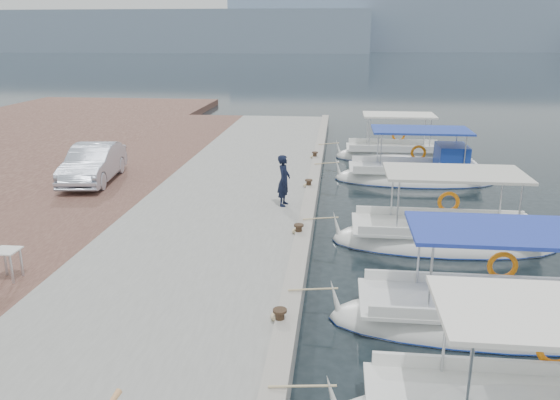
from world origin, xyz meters
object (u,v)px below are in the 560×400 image
object	(u,v)px
fishing_caique_b	(497,323)
fishing_caique_d	(416,177)
fishing_caique_c	(443,241)
fishing_caique_e	(394,156)
fisherman	(284,180)
parked_car	(93,164)

from	to	relation	value
fishing_caique_b	fishing_caique_d	size ratio (longest dim) A/B	1.07
fishing_caique_c	fishing_caique_d	xyz separation A→B (m)	(0.17, 7.35, 0.07)
fishing_caique_e	fisherman	distance (m)	10.97
fishing_caique_b	parked_car	bearing A→B (deg)	145.29
fishing_caique_b	fishing_caique_d	bearing A→B (deg)	90.55
parked_car	fishing_caique_e	bearing A→B (deg)	25.12
fishing_caique_e	fisherman	size ratio (longest dim) A/B	3.38
fishing_caique_d	fishing_caique_e	distance (m)	4.41
fisherman	parked_car	distance (m)	7.94
parked_car	fisherman	bearing A→B (deg)	-23.73
fishing_caique_c	fisherman	world-z (taller)	fishing_caique_c
fishing_caique_b	parked_car	size ratio (longest dim) A/B	1.64
fishing_caique_c	parked_car	distance (m)	13.20
fisherman	parked_car	bearing A→B (deg)	82.07
fishing_caique_e	fisherman	world-z (taller)	fishing_caique_e
fishing_caique_c	parked_car	size ratio (longest dim) A/B	1.50
fishing_caique_b	fisherman	size ratio (longest dim) A/B	4.16
fishing_caique_b	fishing_caique_c	xyz separation A→B (m)	(-0.29, 4.77, 0.00)
fishing_caique_b	fishing_caique_d	world-z (taller)	same
fishing_caique_b	fishing_caique_e	distance (m)	16.52
fishing_caique_e	parked_car	distance (m)	14.38
fishing_caique_b	fishing_caique_c	world-z (taller)	same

